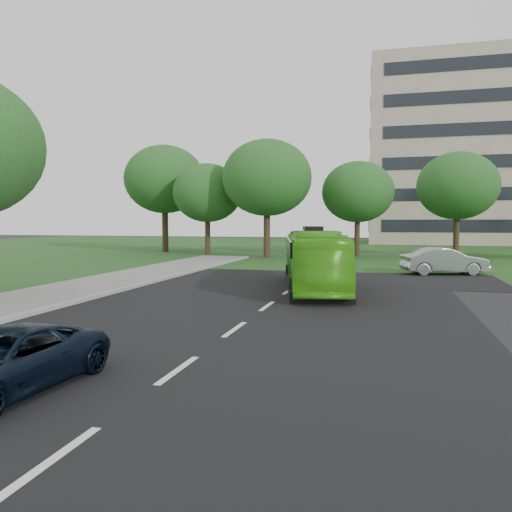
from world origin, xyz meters
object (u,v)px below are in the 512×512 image
(tree_park_a, at_px, (207,193))
(suv, at_px, (4,361))
(tree_park_c, at_px, (358,192))
(bus, at_px, (314,260))
(tree_park_f, at_px, (165,180))
(tree_park_d, at_px, (458,186))
(sedan, at_px, (444,261))
(tree_park_b, at_px, (267,178))

(tree_park_a, bearing_deg, suv, -75.64)
(tree_park_c, height_order, bus, tree_park_c)
(bus, bearing_deg, tree_park_f, 115.26)
(tree_park_c, height_order, tree_park_d, tree_park_d)
(sedan, bearing_deg, tree_park_f, 42.26)
(tree_park_d, bearing_deg, tree_park_f, 179.38)
(tree_park_b, distance_m, suv, 34.80)
(sedan, bearing_deg, tree_park_c, 7.12)
(suv, bearing_deg, tree_park_a, 108.31)
(tree_park_b, distance_m, tree_park_d, 16.38)
(tree_park_b, height_order, bus, tree_park_b)
(tree_park_a, bearing_deg, tree_park_d, 8.07)
(bus, bearing_deg, suv, -115.42)
(tree_park_d, relative_size, tree_park_f, 0.85)
(tree_park_b, bearing_deg, bus, -70.60)
(tree_park_b, distance_m, bus, 20.90)
(tree_park_a, bearing_deg, tree_park_b, -13.61)
(suv, bearing_deg, sedan, 70.78)
(tree_park_d, height_order, bus, tree_park_d)
(tree_park_a, height_order, tree_park_f, tree_park_f)
(sedan, bearing_deg, suv, 141.40)
(tree_park_f, relative_size, suv, 2.58)
(tree_park_b, relative_size, sedan, 2.10)
(tree_park_b, relative_size, tree_park_c, 1.21)
(tree_park_d, xyz_separation_m, bus, (-9.04, -23.53, -4.77))
(tree_park_b, bearing_deg, tree_park_f, 157.64)
(tree_park_a, height_order, tree_park_c, tree_park_a)
(tree_park_f, height_order, sedan, tree_park_f)
(tree_park_f, bearing_deg, tree_park_b, -22.36)
(suv, bearing_deg, bus, 80.87)
(sedan, height_order, suv, sedan)
(tree_park_c, bearing_deg, suv, -96.51)
(tree_park_b, xyz_separation_m, bus, (6.70, -19.04, -5.42))
(tree_park_b, bearing_deg, sedan, -39.64)
(tree_park_a, relative_size, tree_park_f, 0.78)
(tree_park_d, bearing_deg, tree_park_b, -164.07)
(tree_park_c, relative_size, sedan, 1.73)
(tree_park_a, xyz_separation_m, tree_park_d, (21.63, 3.07, 0.46))
(tree_park_c, bearing_deg, sedan, -67.46)
(tree_park_d, bearing_deg, sedan, -99.60)
(tree_park_a, distance_m, tree_park_c, 13.39)
(bus, bearing_deg, tree_park_a, 109.27)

